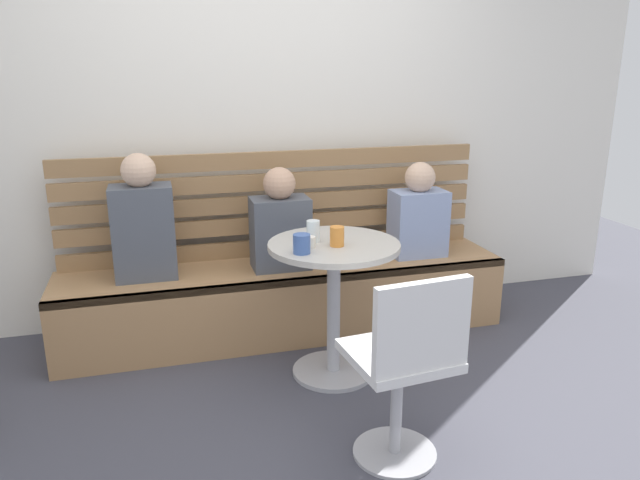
# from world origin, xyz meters

# --- Properties ---
(ground) EXTENTS (8.00, 8.00, 0.00)m
(ground) POSITION_xyz_m (0.00, 0.00, 0.00)
(ground) COLOR #42424C
(back_wall) EXTENTS (5.20, 0.10, 2.90)m
(back_wall) POSITION_xyz_m (0.00, 1.64, 1.45)
(back_wall) COLOR white
(back_wall) RESTS_ON ground
(booth_bench) EXTENTS (2.70, 0.52, 0.44)m
(booth_bench) POSITION_xyz_m (0.00, 1.20, 0.22)
(booth_bench) COLOR #A87C51
(booth_bench) RESTS_ON ground
(booth_backrest) EXTENTS (2.65, 0.04, 0.66)m
(booth_backrest) POSITION_xyz_m (0.00, 1.44, 0.78)
(booth_backrest) COLOR #9A7249
(booth_backrest) RESTS_ON booth_bench
(cafe_table) EXTENTS (0.68, 0.68, 0.74)m
(cafe_table) POSITION_xyz_m (0.13, 0.62, 0.52)
(cafe_table) COLOR #ADADB2
(cafe_table) RESTS_ON ground
(white_chair) EXTENTS (0.44, 0.44, 0.85)m
(white_chair) POSITION_xyz_m (0.18, -0.19, 0.46)
(white_chair) COLOR #ADADB2
(white_chair) RESTS_ON ground
(person_adult) EXTENTS (0.34, 0.22, 0.71)m
(person_adult) POSITION_xyz_m (-0.81, 1.22, 0.76)
(person_adult) COLOR #4C515B
(person_adult) RESTS_ON booth_bench
(person_child_left) EXTENTS (0.34, 0.22, 0.60)m
(person_child_left) POSITION_xyz_m (0.86, 1.19, 0.70)
(person_child_left) COLOR #8C9EC6
(person_child_left) RESTS_ON booth_bench
(person_child_middle) EXTENTS (0.34, 0.22, 0.61)m
(person_child_middle) POSITION_xyz_m (-0.03, 1.18, 0.71)
(person_child_middle) COLOR #4C515B
(person_child_middle) RESTS_ON booth_bench
(cup_espresso_small) EXTENTS (0.06, 0.06, 0.05)m
(cup_espresso_small) POSITION_xyz_m (-0.01, 0.58, 0.77)
(cup_espresso_small) COLOR silver
(cup_espresso_small) RESTS_ON cafe_table
(cup_water_clear) EXTENTS (0.07, 0.07, 0.11)m
(cup_water_clear) POSITION_xyz_m (0.03, 0.68, 0.80)
(cup_water_clear) COLOR white
(cup_water_clear) RESTS_ON cafe_table
(cup_tumbler_orange) EXTENTS (0.07, 0.07, 0.10)m
(cup_tumbler_orange) POSITION_xyz_m (0.13, 0.57, 0.79)
(cup_tumbler_orange) COLOR orange
(cup_tumbler_orange) RESTS_ON cafe_table
(cup_mug_blue) EXTENTS (0.08, 0.08, 0.09)m
(cup_mug_blue) POSITION_xyz_m (-0.07, 0.50, 0.79)
(cup_mug_blue) COLOR #3D5B9E
(cup_mug_blue) RESTS_ON cafe_table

